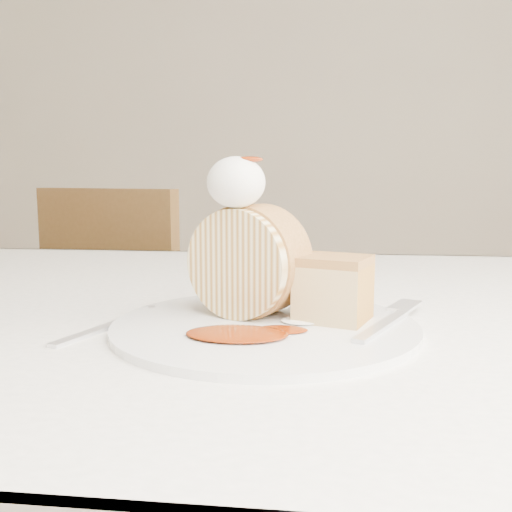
# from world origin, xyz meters

# --- Properties ---
(table) EXTENTS (1.40, 0.90, 0.75)m
(table) POSITION_xyz_m (0.00, 0.20, 0.66)
(table) COLOR white
(table) RESTS_ON ground
(chair_far) EXTENTS (0.51, 0.51, 0.87)m
(chair_far) POSITION_xyz_m (-0.46, 1.00, 0.50)
(chair_far) COLOR brown
(chair_far) RESTS_ON ground
(plate) EXTENTS (0.39, 0.39, 0.01)m
(plate) POSITION_xyz_m (0.00, 0.07, 0.75)
(plate) COLOR white
(plate) RESTS_ON table
(roulade_slice) EXTENTS (0.13, 0.10, 0.11)m
(roulade_slice) POSITION_xyz_m (-0.02, 0.10, 0.81)
(roulade_slice) COLOR beige
(roulade_slice) RESTS_ON plate
(cake_chunk) EXTENTS (0.08, 0.08, 0.06)m
(cake_chunk) POSITION_xyz_m (0.07, 0.09, 0.79)
(cake_chunk) COLOR #AB7041
(cake_chunk) RESTS_ON plate
(whipped_cream) EXTENTS (0.06, 0.06, 0.05)m
(whipped_cream) POSITION_xyz_m (-0.03, 0.08, 0.90)
(whipped_cream) COLOR white
(whipped_cream) RESTS_ON roulade_slice
(caramel_drizzle) EXTENTS (0.03, 0.02, 0.01)m
(caramel_drizzle) POSITION_xyz_m (-0.02, 0.08, 0.93)
(caramel_drizzle) COLOR maroon
(caramel_drizzle) RESTS_ON whipped_cream
(caramel_pool) EXTENTS (0.11, 0.09, 0.00)m
(caramel_pool) POSITION_xyz_m (-0.02, 0.02, 0.76)
(caramel_pool) COLOR maroon
(caramel_pool) RESTS_ON plate
(fork) EXTENTS (0.10, 0.17, 0.00)m
(fork) POSITION_xyz_m (0.12, 0.06, 0.76)
(fork) COLOR silver
(fork) RESTS_ON plate
(spoon) EXTENTS (0.07, 0.16, 0.00)m
(spoon) POSITION_xyz_m (-0.16, 0.04, 0.75)
(spoon) COLOR silver
(spoon) RESTS_ON table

